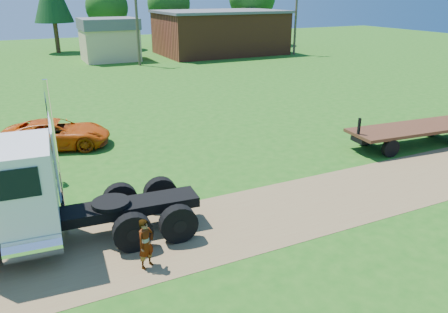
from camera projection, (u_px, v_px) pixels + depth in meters
name	position (u px, v px, depth m)	size (l,w,h in m)	color
ground	(248.00, 219.00, 15.33)	(140.00, 140.00, 0.00)	#1B5A13
dirt_track	(248.00, 219.00, 15.33)	(120.00, 4.20, 0.01)	brown
white_semi_tractor	(18.00, 200.00, 12.85)	(8.58, 3.42, 5.11)	black
orange_pickup	(56.00, 134.00, 22.11)	(2.42, 5.24, 1.46)	#C94909
flatbed_trailer	(413.00, 131.00, 22.39)	(7.24, 2.72, 1.82)	#392212
spectator_a	(146.00, 244.00, 12.41)	(0.56, 0.37, 1.53)	#999999
spectator_b	(47.00, 164.00, 17.94)	(0.84, 0.65, 1.72)	#999999
brick_building	(220.00, 32.00, 55.39)	(15.40, 10.40, 5.30)	brown
tan_shed	(109.00, 39.00, 49.73)	(6.20, 5.40, 4.70)	tan
utility_poles	(137.00, 20.00, 45.54)	(42.20, 0.28, 9.00)	#473E28
tree_row	(81.00, 1.00, 55.82)	(54.88, 9.50, 10.92)	#392617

